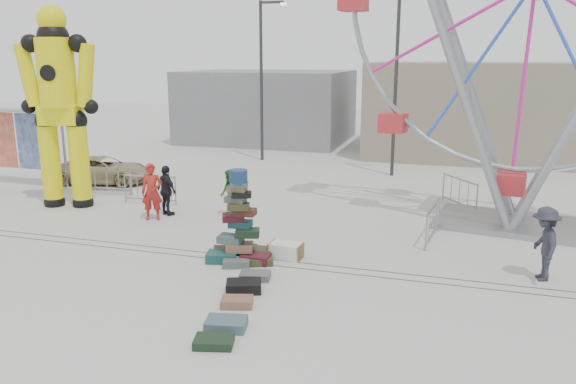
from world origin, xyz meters
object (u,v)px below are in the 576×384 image
(barricade_wheel_back, at_px, (459,193))
(pedestrian_grey, at_px, (544,244))
(pedestrian_red, at_px, (152,192))
(barricade_dummy_a, at_px, (107,181))
(lamp_post_left, at_px, (263,73))
(ferris_wheel, at_px, (532,16))
(pedestrian_green, at_px, (230,193))
(barricade_dummy_c, at_px, (150,189))
(banner_scaffold, at_px, (15,129))
(lamp_post_right, at_px, (398,76))
(pedestrian_black, at_px, (167,191))
(crash_test_dummy, at_px, (59,100))
(barricade_wheel_front, at_px, (433,223))
(steamer_trunk, at_px, (286,251))
(suitcase_tower, at_px, (239,235))
(barricade_dummy_b, at_px, (106,180))
(parked_suv, at_px, (103,170))

(barricade_wheel_back, distance_m, pedestrian_grey, 6.68)
(pedestrian_red, bearing_deg, barricade_dummy_a, 120.96)
(lamp_post_left, xyz_separation_m, ferris_wheel, (11.53, -8.88, 2.01))
(pedestrian_green, bearing_deg, barricade_dummy_c, -142.40)
(barricade_dummy_c, xyz_separation_m, pedestrian_green, (3.47, -0.70, 0.26))
(ferris_wheel, xyz_separation_m, barricade_wheel_back, (-1.66, 1.87, -5.95))
(barricade_wheel_back, bearing_deg, banner_scaffold, -120.21)
(lamp_post_right, height_order, pedestrian_black, lamp_post_right)
(crash_test_dummy, height_order, pedestrian_grey, crash_test_dummy)
(pedestrian_red, bearing_deg, barricade_wheel_back, 1.98)
(crash_test_dummy, relative_size, pedestrian_black, 4.17)
(barricade_dummy_a, height_order, barricade_wheel_front, same)
(barricade_dummy_a, bearing_deg, steamer_trunk, -36.06)
(pedestrian_green, relative_size, pedestrian_black, 0.93)
(suitcase_tower, xyz_separation_m, pedestrian_green, (-1.84, 3.80, 0.12))
(pedestrian_red, relative_size, pedestrian_black, 1.10)
(barricade_wheel_back, height_order, pedestrian_red, pedestrian_red)
(lamp_post_left, xyz_separation_m, barricade_wheel_back, (9.87, -7.01, -3.93))
(steamer_trunk, height_order, barricade_dummy_a, barricade_dummy_a)
(barricade_dummy_c, height_order, pedestrian_red, pedestrian_red)
(pedestrian_grey, bearing_deg, ferris_wheel, 176.19)
(barricade_dummy_b, bearing_deg, pedestrian_black, -34.88)
(lamp_post_right, xyz_separation_m, barricade_dummy_b, (-10.54, -6.83, -3.93))
(ferris_wheel, distance_m, barricade_dummy_a, 16.08)
(barricade_wheel_front, distance_m, barricade_wheel_back, 4.16)
(pedestrian_red, relative_size, pedestrian_grey, 1.04)
(ferris_wheel, distance_m, barricade_wheel_back, 6.45)
(lamp_post_left, xyz_separation_m, suitcase_tower, (4.26, -14.23, -3.79))
(lamp_post_left, height_order, banner_scaffold, lamp_post_left)
(pedestrian_grey, bearing_deg, lamp_post_left, -146.26)
(barricade_wheel_front, distance_m, pedestrian_grey, 3.56)
(barricade_wheel_front, xyz_separation_m, pedestrian_grey, (2.71, -2.28, 0.37))
(steamer_trunk, distance_m, barricade_dummy_a, 10.03)
(barricade_dummy_b, xyz_separation_m, pedestrian_grey, (15.38, -4.55, 0.37))
(pedestrian_red, xyz_separation_m, parked_suv, (-4.92, 4.34, -0.39))
(lamp_post_right, xyz_separation_m, banner_scaffold, (-14.92, -6.57, -2.07))
(steamer_trunk, relative_size, pedestrian_black, 0.51)
(barricade_wheel_back, xyz_separation_m, pedestrian_green, (-7.46, -3.43, 0.26))
(lamp_post_left, distance_m, steamer_trunk, 15.38)
(suitcase_tower, height_order, pedestrian_red, suitcase_tower)
(banner_scaffold, height_order, barricade_dummy_b, banner_scaffold)
(ferris_wheel, relative_size, pedestrian_green, 8.13)
(banner_scaffold, relative_size, barricade_dummy_b, 2.22)
(barricade_dummy_c, xyz_separation_m, pedestrian_grey, (12.90, -3.64, 0.37))
(parked_suv, bearing_deg, pedestrian_green, -126.52)
(barricade_dummy_a, bearing_deg, ferris_wheel, -7.24)
(suitcase_tower, height_order, pedestrian_black, suitcase_tower)
(lamp_post_right, bearing_deg, banner_scaffold, -156.25)
(suitcase_tower, relative_size, barricade_dummy_a, 1.24)
(suitcase_tower, bearing_deg, barricade_wheel_front, 22.94)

